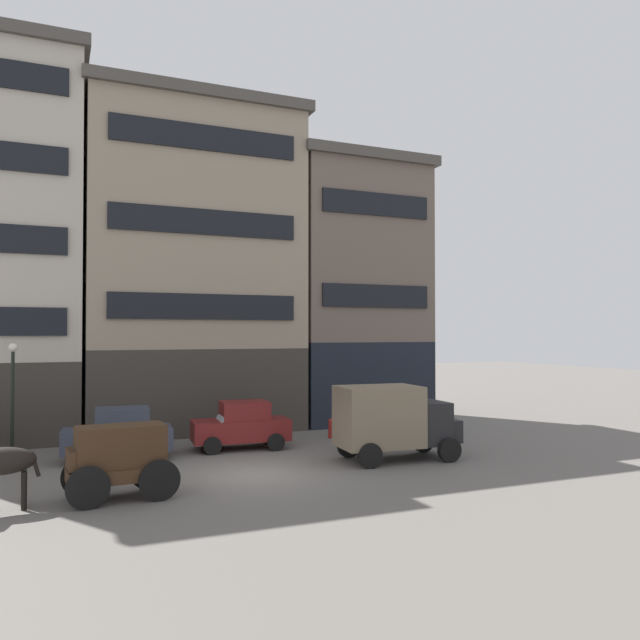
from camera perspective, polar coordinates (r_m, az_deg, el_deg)
ground_plane at (r=20.34m, az=-5.99°, el=-13.91°), size 120.00×120.00×0.00m
building_center_left at (r=30.33m, az=-11.74°, el=4.85°), size 10.10×6.63×15.26m
building_center_right at (r=32.93m, az=2.63°, el=2.79°), size 7.27×6.63×13.46m
cargo_wagon at (r=17.97m, az=-17.99°, el=-11.82°), size 2.99×1.68×1.98m
delivery_truck_near at (r=22.31m, az=6.79°, el=-9.06°), size 4.46×2.39×2.62m
sedan_dark at (r=24.55m, az=-7.21°, el=-9.55°), size 3.83×2.12×1.83m
sedan_parked_curb at (r=23.41m, az=-17.99°, el=-9.91°), size 3.80×2.07×1.83m
pedestrian_officer at (r=25.54m, az=3.55°, el=-9.07°), size 0.49×0.49×1.79m
streetlamp_curbside at (r=25.18m, az=-26.36°, el=-5.19°), size 0.32×0.32×4.12m
fire_hydrant_curbside at (r=26.87m, az=1.02°, el=-9.88°), size 0.24×0.24×0.83m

